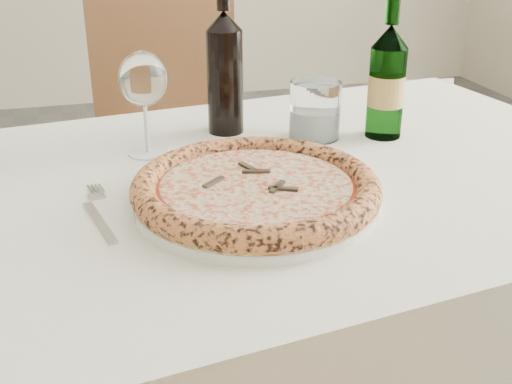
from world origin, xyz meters
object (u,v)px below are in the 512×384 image
pizza (256,188)px  plate (256,199)px  wine_glass (143,82)px  beer_bottle (387,82)px  dining_table (239,235)px  chair_far (169,148)px  wine_bottle (225,71)px  tumbler (315,114)px

pizza → plate: bearing=-32.0°
wine_glass → beer_bottle: bearing=-2.5°
dining_table → chair_far: (-0.01, 0.77, -0.13)m
pizza → wine_bottle: (0.03, 0.32, 0.09)m
dining_table → beer_bottle: bearing=22.3°
dining_table → chair_far: bearing=90.6°
pizza → wine_bottle: bearing=84.6°
wine_glass → wine_bottle: 0.17m
chair_far → tumbler: chair_far is taller
dining_table → tumbler: tumbler is taller
dining_table → beer_bottle: beer_bottle is taller
dining_table → pizza: size_ratio=4.16×
tumbler → beer_bottle: (0.12, -0.03, 0.06)m
chair_far → wine_glass: (-0.11, -0.63, 0.35)m
chair_far → tumbler: bearing=-73.7°
dining_table → beer_bottle: 0.38m
wine_bottle → dining_table: bearing=-97.9°
dining_table → wine_glass: 0.29m
tumbler → beer_bottle: 0.14m
pizza → tumbler: bearing=54.7°
chair_far → plate: (0.01, -0.87, 0.23)m
plate → wine_glass: (-0.12, 0.24, 0.11)m
chair_far → plate: 0.90m
dining_table → pizza: pizza is taller
pizza → beer_bottle: size_ratio=1.39×
chair_far → pizza: 0.91m
beer_bottle → plate: bearing=-143.2°
chair_far → beer_bottle: (0.30, -0.65, 0.32)m
beer_bottle → tumbler: bearing=168.1°
pizza → chair_far: bearing=90.5°
plate → chair_far: bearing=90.5°
beer_bottle → chair_far: bearing=115.1°
wine_glass → beer_bottle: size_ratio=0.70×
beer_bottle → dining_table: bearing=-157.7°
wine_bottle → pizza: bearing=-95.4°
dining_table → pizza: bearing=-90.0°
wine_glass → tumbler: 0.31m
wine_bottle → wine_glass: bearing=-152.1°
tumbler → dining_table: bearing=-140.0°
beer_bottle → wine_glass: bearing=177.5°
plate → wine_bottle: 0.34m
pizza → wine_glass: bearing=116.7°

